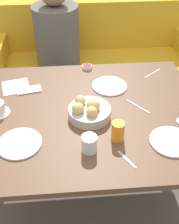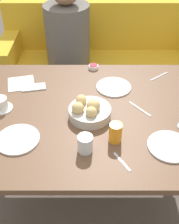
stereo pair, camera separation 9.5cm
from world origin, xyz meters
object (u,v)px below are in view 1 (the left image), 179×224
(couch, at_px, (93,65))
(water_tumbler, at_px, (89,144))
(spoon_coffee, at_px, (127,159))
(jam_bowl_berry, at_px, (87,67))
(knife_silver, at_px, (138,106))
(seated_person, at_px, (59,58))
(juice_glass, at_px, (118,131))
(cell_phone, at_px, (29,90))
(plate_far_center, at_px, (110,86))
(bread_basket, at_px, (89,111))
(napkin, at_px, (16,87))
(fork_silver, at_px, (153,73))
(plate_near_left, at_px, (20,143))
(plate_near_right, at_px, (171,141))

(couch, distance_m, water_tumbler, 1.56)
(water_tumbler, height_order, spoon_coffee, water_tumbler)
(couch, bearing_deg, water_tumbler, -96.16)
(jam_bowl_berry, xyz_separation_m, knife_silver, (0.26, -0.45, -0.01))
(seated_person, relative_size, juice_glass, 11.34)
(couch, height_order, cell_phone, couch)
(jam_bowl_berry, bearing_deg, plate_far_center, -62.05)
(bread_basket, xyz_separation_m, juice_glass, (0.13, -0.18, 0.01))
(spoon_coffee, bearing_deg, water_tumbler, 157.03)
(bread_basket, bearing_deg, napkin, 143.21)
(juice_glass, relative_size, fork_silver, 0.75)
(fork_silver, height_order, knife_silver, same)
(fork_silver, bearing_deg, napkin, -174.53)
(bread_basket, height_order, plate_near_left, bread_basket)
(fork_silver, bearing_deg, knife_silver, -116.96)
(seated_person, height_order, bread_basket, seated_person)
(jam_bowl_berry, bearing_deg, cell_phone, -148.03)
(plate_near_right, bearing_deg, napkin, 146.17)
(plate_far_center, xyz_separation_m, jam_bowl_berry, (-0.12, 0.23, 0.01))
(water_tumbler, bearing_deg, fork_silver, 53.94)
(plate_near_right, height_order, plate_far_center, same)
(seated_person, relative_size, fork_silver, 8.49)
(seated_person, bearing_deg, napkin, -108.27)
(plate_near_left, height_order, spoon_coffee, plate_near_left)
(plate_far_center, height_order, spoon_coffee, plate_far_center)
(plate_near_right, relative_size, fork_silver, 1.55)
(bread_basket, bearing_deg, couch, 83.40)
(water_tumbler, bearing_deg, spoon_coffee, -22.97)
(couch, xyz_separation_m, plate_near_left, (-0.50, -1.42, 0.40))
(plate_near_left, bearing_deg, napkin, 98.84)
(plate_far_center, xyz_separation_m, knife_silver, (0.13, -0.21, -0.00))
(plate_far_center, bearing_deg, spoon_coffee, -90.20)
(plate_near_right, relative_size, napkin, 1.09)
(cell_phone, bearing_deg, fork_silver, 9.28)
(couch, relative_size, plate_near_right, 8.71)
(jam_bowl_berry, relative_size, cell_phone, 0.42)
(couch, distance_m, plate_near_right, 1.54)
(cell_phone, bearing_deg, napkin, 151.56)
(fork_silver, height_order, cell_phone, cell_phone)
(seated_person, relative_size, napkin, 5.97)
(spoon_coffee, xyz_separation_m, cell_phone, (-0.50, 0.60, 0.00))
(couch, relative_size, bread_basket, 8.10)
(jam_bowl_berry, relative_size, spoon_coffee, 0.60)
(seated_person, relative_size, water_tumbler, 13.18)
(seated_person, bearing_deg, spoon_coffee, -76.57)
(plate_far_center, bearing_deg, napkin, 175.65)
(juice_glass, bearing_deg, jam_bowl_berry, 98.12)
(couch, relative_size, jam_bowl_berry, 27.62)
(couch, xyz_separation_m, plate_near_right, (0.25, -1.47, 0.40))
(bread_basket, xyz_separation_m, spoon_coffee, (0.15, -0.32, -0.04))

